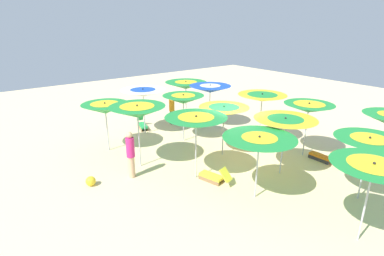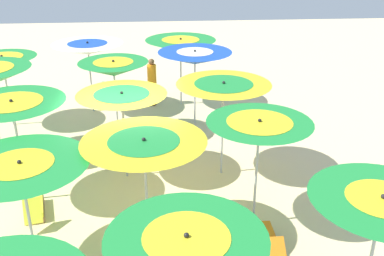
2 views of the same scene
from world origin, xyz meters
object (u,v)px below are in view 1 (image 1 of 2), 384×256
Objects in this scene: beach_umbrella_6 at (285,123)px; lounger_2 at (323,157)px; beach_umbrella_10 at (373,172)px; lounger_1 at (142,124)px; beach_umbrella_8 at (183,99)px; beachgoer_1 at (131,154)px; beach_umbrella_5 at (369,143)px; beach_umbrella_4 at (186,85)px; lounger_0 at (214,176)px; beach_umbrella_7 at (224,111)px; beachgoer_0 at (172,109)px; beach_umbrella_12 at (196,122)px; beach_umbrella_13 at (137,112)px; beach_ball at (91,181)px; beach_umbrella_11 at (259,143)px; beach_umbrella_3 at (210,89)px; beach_umbrella_1 at (309,108)px; beach_umbrella_2 at (262,98)px; beach_umbrella_14 at (105,108)px; beach_umbrella_9 at (143,93)px.

beach_umbrella_6 reaches higher than lounger_2.
beach_umbrella_10 reaches higher than lounger_1.
beach_umbrella_8 is 1.29× the size of beachgoer_1.
beach_umbrella_10 reaches higher than beach_umbrella_5.
lounger_0 is (-3.43, -6.31, -1.82)m from beach_umbrella_4.
beach_umbrella_7 reaches higher than beachgoer_0.
beach_umbrella_13 is at bearing 119.25° from beach_umbrella_12.
beach_ball is at bearing -171.58° from beach_umbrella_13.
beach_umbrella_11 is 2.35m from lounger_0.
lounger_2 is at bearing -59.03° from beach_umbrella_8.
beach_umbrella_3 is 1.02× the size of beach_umbrella_11.
beach_umbrella_1 is 4.24m from beach_umbrella_11.
beach_umbrella_6 is at bearing -77.88° from beach_umbrella_7.
beach_umbrella_10 reaches higher than beachgoer_0.
beach_umbrella_5 is 2.21m from beach_umbrella_10.
beach_umbrella_11 is at bearing -66.38° from beach_umbrella_13.
beach_umbrella_6 is at bearing 14.92° from beach_umbrella_11.
beach_umbrella_4 is 0.96× the size of beach_umbrella_12.
beachgoer_0 is at bearing 63.93° from beach_umbrella_12.
beach_umbrella_11 is 1.77× the size of lounger_0.
lounger_0 is (-4.15, -1.51, -1.95)m from beach_umbrella_2.
beach_umbrella_2 reaches higher than lounger_0.
beach_umbrella_6 is 3.16m from lounger_0.
beachgoer_0 is (-0.51, 9.98, -1.11)m from beach_umbrella_5.
beach_umbrella_2 is at bearing -29.97° from beach_umbrella_14.
beach_umbrella_5 is at bearing -42.83° from beach_ball.
lounger_0 is 4.32m from beach_ball.
beach_umbrella_9 reaches higher than beach_umbrella_4.
beach_umbrella_10 is 0.90× the size of beach_umbrella_13.
beach_umbrella_14 is (-1.52, 4.31, -0.21)m from beach_umbrella_12.
beach_umbrella_1 is at bearing -20.32° from beach_ball.
beach_umbrella_6 is 1.74× the size of lounger_0.
lounger_2 is (4.14, -7.35, -1.89)m from beach_umbrella_9.
beach_umbrella_6 is at bearing -103.50° from beach_umbrella_3.
lounger_2 is at bearing -44.73° from beach_umbrella_14.
beach_umbrella_1 is 8.45m from beach_umbrella_14.
lounger_0 is (-2.39, 1.04, -1.79)m from beach_umbrella_6.
beach_umbrella_14 is at bearing 150.06° from beachgoer_0.
beach_umbrella_14 reaches higher than beachgoer_1.
lounger_2 is at bearing -60.58° from beach_umbrella_9.
lounger_2 is (1.22, -7.77, -1.84)m from beach_umbrella_4.
beach_umbrella_4 is 5.43m from beach_umbrella_14.
beach_umbrella_7 reaches higher than beach_ball.
lounger_0 is at bearing 10.24° from lounger_1.
beach_umbrella_13 is (-3.86, 3.76, 0.24)m from beach_umbrella_6.
beach_umbrella_11 is at bearing 14.31° from lounger_1.
beachgoer_0 is (1.95, 0.42, -1.25)m from beach_umbrella_9.
beach_umbrella_2 is at bearing -6.54° from beach_ball.
beach_umbrella_10 is (-3.18, -6.14, -0.15)m from beach_umbrella_2.
beach_umbrella_3 is at bearing 97.27° from beach_umbrella_2.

